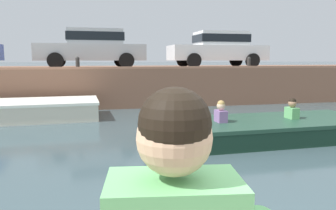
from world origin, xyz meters
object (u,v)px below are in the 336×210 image
at_px(car_left_inner_silver, 92,47).
at_px(mooring_bollard_mid, 78,62).
at_px(boat_moored_west_cream, 0,111).
at_px(mooring_bollard_east, 249,62).
at_px(motorboat_passing, 271,129).
at_px(car_centre_white, 218,48).

xyz_separation_m(car_left_inner_silver, mooring_bollard_mid, (-0.53, -1.48, -0.61)).
relative_size(boat_moored_west_cream, mooring_bollard_east, 14.18).
relative_size(motorboat_passing, car_centre_white, 1.50).
relative_size(motorboat_passing, mooring_bollard_mid, 14.24).
distance_m(car_centre_white, mooring_bollard_east, 1.77).
bearing_deg(boat_moored_west_cream, car_left_inner_silver, 49.35).
distance_m(car_centre_white, mooring_bollard_mid, 6.16).
height_order(car_centre_white, mooring_bollard_mid, car_centre_white).
relative_size(boat_moored_west_cream, mooring_bollard_mid, 14.18).
bearing_deg(car_left_inner_silver, mooring_bollard_mid, -109.72).
relative_size(car_left_inner_silver, mooring_bollard_mid, 9.72).
xyz_separation_m(car_centre_white, mooring_bollard_mid, (-5.95, -1.48, -0.61)).
distance_m(motorboat_passing, mooring_bollard_mid, 7.35).
bearing_deg(motorboat_passing, boat_moored_west_cream, 150.40).
xyz_separation_m(boat_moored_west_cream, motorboat_passing, (6.77, -3.85, -0.05)).
distance_m(motorboat_passing, mooring_bollard_east, 6.17).
relative_size(boat_moored_west_cream, car_centre_white, 1.50).
relative_size(boat_moored_west_cream, motorboat_passing, 1.00).
relative_size(mooring_bollard_mid, mooring_bollard_east, 1.00).
bearing_deg(mooring_bollard_mid, boat_moored_west_cream, -142.15).
relative_size(boat_moored_west_cream, car_left_inner_silver, 1.46).
distance_m(boat_moored_west_cream, mooring_bollard_mid, 3.17).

